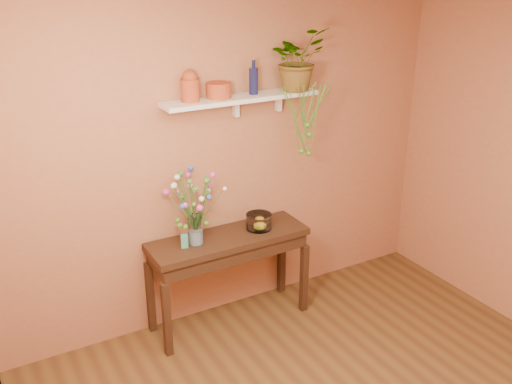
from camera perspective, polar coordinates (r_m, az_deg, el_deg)
room at (r=3.26m, az=13.63°, el=-7.20°), size 4.04×4.04×2.70m
sideboard at (r=4.78m, az=-2.74°, el=-5.65°), size 1.34×0.43×0.81m
wall_shelf at (r=4.54m, az=-1.37°, el=9.30°), size 1.30×0.24×0.19m
terracotta_jug at (r=4.34m, az=-6.60°, el=10.42°), size 0.16×0.16×0.24m
terracotta_pot at (r=4.45m, az=-3.75°, el=10.09°), size 0.23×0.23×0.12m
blue_bottle at (r=4.57m, az=-0.25°, el=11.07°), size 0.09×0.09×0.27m
spider_plant at (r=4.71m, az=4.14°, el=13.07°), size 0.51×0.46×0.50m
plant_fronds at (r=4.70m, az=5.02°, el=6.40°), size 0.48×0.22×0.65m
glass_vase at (r=4.58m, az=-6.05°, el=-3.95°), size 0.12×0.12×0.24m
bouquet at (r=4.45m, az=-6.42°, el=-0.37°), size 0.40×0.44×0.49m
glass_bowl at (r=4.82m, az=0.28°, el=-3.01°), size 0.22×0.22×0.13m
lemon at (r=4.81m, az=0.37°, el=-3.28°), size 0.08×0.08×0.08m
carton at (r=4.54m, az=-7.15°, el=-4.88°), size 0.07×0.06×0.11m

